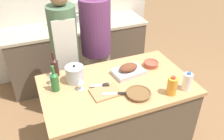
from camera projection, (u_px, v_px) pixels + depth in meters
kitchen_island at (117, 118)px, 2.55m from camera, size 1.46×0.88×0.93m
back_counter at (78, 53)px, 3.77m from camera, size 2.14×0.60×0.93m
roasting_pan at (128, 70)px, 2.42m from camera, size 0.34×0.25×0.11m
wicker_basket at (138, 94)px, 2.14m from camera, size 0.23×0.23×0.04m
cutting_board at (106, 92)px, 2.18m from camera, size 0.28×0.22×0.02m
stock_pot at (75, 74)px, 2.29m from camera, size 0.18×0.18×0.19m
mixing_bowl at (151, 64)px, 2.56m from camera, size 0.16×0.16×0.06m
juice_jug at (172, 86)px, 2.13m from camera, size 0.09×0.09×0.19m
milk_jug at (187, 82)px, 2.19m from camera, size 0.09×0.09×0.19m
wine_bottle_green at (55, 66)px, 2.36m from camera, size 0.07×0.07×0.27m
wine_bottle_dark at (55, 81)px, 2.16m from camera, size 0.08×0.08×0.26m
wine_glass_left at (80, 81)px, 2.18m from camera, size 0.07×0.07×0.13m
wine_glass_right at (51, 75)px, 2.26m from camera, size 0.07×0.07×0.13m
knife_chef at (116, 94)px, 2.14m from camera, size 0.22×0.10×0.01m
knife_paring at (101, 86)px, 2.24m from camera, size 0.18×0.09×0.01m
knife_bread at (102, 85)px, 2.28m from camera, size 0.16×0.04×0.01m
stand_mixer at (79, 16)px, 3.45m from camera, size 0.18×0.14×0.36m
condiment_bottle_tall at (50, 21)px, 3.49m from camera, size 0.06×0.06×0.15m
condiment_bottle_short at (106, 14)px, 3.64m from camera, size 0.06×0.06×0.21m
person_cook_aproned at (65, 52)px, 2.81m from camera, size 0.32×0.33×1.70m
person_cook_guest at (96, 44)px, 2.98m from camera, size 0.37×0.37×1.73m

